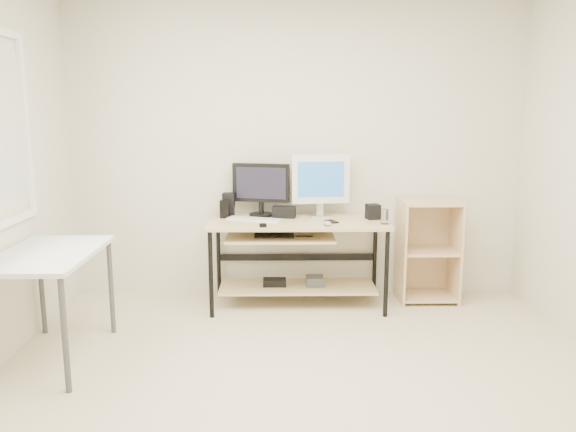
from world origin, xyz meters
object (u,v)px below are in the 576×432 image
Objects in this scene: desk at (295,245)px; audio_controller at (225,209)px; black_monitor at (261,186)px; side_table at (48,264)px; shelf_unit at (427,249)px; white_imac at (321,181)px.

desk is 9.50× the size of audio_controller.
black_monitor is at bearing 145.37° from desk.
black_monitor reaches higher than audio_controller.
side_table is at bearing -126.96° from audio_controller.
shelf_unit is at bearing 23.33° from side_table.
white_imac is (1.88, 1.24, 0.39)m from side_table.
white_imac is (-0.95, 0.02, 0.61)m from shelf_unit.
black_monitor reaches higher than side_table.
white_imac is at bearing 38.31° from desk.
desk is 0.68m from audio_controller.
desk is 2.77× the size of white_imac.
black_monitor is 0.52m from white_imac.
side_table is at bearing -152.86° from white_imac.
side_table is 1.11× the size of shelf_unit.
audio_controller is at bearing 170.09° from desk.
side_table is at bearing -147.35° from desk.
shelf_unit is 1.79× the size of black_monitor.
shelf_unit is at bearing 11.18° from black_monitor.
white_imac is at bearing 10.28° from audio_controller.
desk is 0.59m from black_monitor.
white_imac is 3.43× the size of audio_controller.
desk is at bearing 32.65° from side_table.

